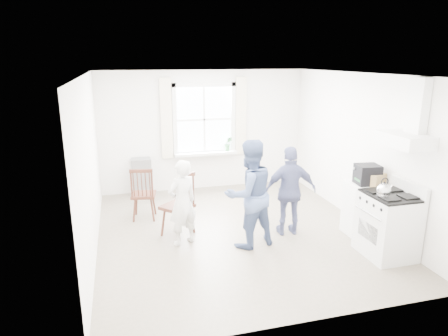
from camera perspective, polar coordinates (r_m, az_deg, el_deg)
The scene contains 15 objects.
room_shell at distance 6.41m, azimuth 1.84°, elevation 1.57°, with size 4.62×5.12×2.64m.
window_assembly at distance 8.70m, azimuth -2.81°, elevation 6.34°, with size 1.88×0.24×1.70m.
range_hood at distance 6.09m, azimuth 24.91°, elevation 5.18°, with size 0.45×0.76×0.94m.
shelf_unit at distance 8.65m, azimuth -11.65°, elevation -1.25°, with size 0.40×0.30×0.80m, color gray.
gas_stove at distance 6.36m, azimuth 22.35°, elevation -7.47°, with size 0.68×0.76×1.12m.
kettle at distance 6.03m, azimuth 21.86°, elevation -2.98°, with size 0.20×0.20×0.28m.
low_cabinet at distance 6.94m, azimuth 19.34°, elevation -5.58°, with size 0.50×0.55×0.90m, color white.
stereo_stack at distance 6.71m, azimuth 19.81°, elevation -0.87°, with size 0.39×0.36×0.31m.
cardboard_box at distance 6.70m, azimuth 20.83°, elevation -1.54°, with size 0.29×0.21×0.19m, color #9E804C.
windsor_chair_a at distance 6.47m, azimuth -5.95°, elevation -4.32°, with size 0.63×0.63×1.08m.
windsor_chair_b at distance 7.22m, azimuth -11.57°, elevation -2.90°, with size 0.48×0.48×0.99m.
person_left at distance 6.21m, azimuth -5.96°, elevation -4.95°, with size 0.50×0.50×1.36m, color white.
person_mid at distance 6.08m, azimuth 3.62°, elevation -3.74°, with size 0.82×0.82×1.69m, color #4B5E8C.
person_right at distance 6.60m, azimuth 9.42°, elevation -3.28°, with size 0.87×0.87×1.48m, color navy.
potted_plant at distance 8.82m, azimuth 0.59°, elevation 3.48°, with size 0.17×0.17×0.32m, color #2F6B37.
Camera 1 is at (-1.80, -5.96, 2.83)m, focal length 32.00 mm.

